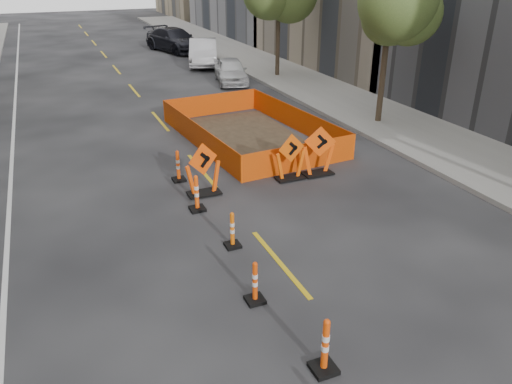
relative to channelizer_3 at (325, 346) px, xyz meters
name	(u,v)px	position (x,y,z in m)	size (l,w,h in m)	color
sidewalk_right	(389,121)	(9.73, 11.29, -0.46)	(4.00, 90.00, 0.15)	gray
tree_r_b	(390,11)	(9.13, 11.29, 3.99)	(2.80, 2.80, 5.95)	#382B1E
channelizer_3	(325,346)	(0.00, 0.00, 0.00)	(0.43, 0.43, 1.08)	#DD4209
channelizer_4	(255,282)	(-0.34, 2.19, -0.07)	(0.37, 0.37, 0.95)	#D53F08
channelizer_5	(232,230)	(-0.01, 4.38, -0.07)	(0.37, 0.37, 0.93)	#E25D09
channelizer_6	(197,193)	(-0.23, 6.57, -0.01)	(0.41, 0.41, 1.05)	#FF4C0A
channelizer_7	(178,166)	(-0.17, 8.75, -0.04)	(0.40, 0.40, 1.01)	#DE4109
chevron_sign_left	(203,169)	(0.25, 7.47, 0.27)	(1.08, 0.65, 1.62)	#FD4D0A
chevron_sign_center	(291,157)	(3.10, 7.49, 0.22)	(1.01, 0.61, 1.52)	#EA5409
chevron_sign_right	(319,151)	(4.09, 7.47, 0.28)	(1.09, 0.66, 1.64)	#FF500A
safety_fence	(249,127)	(3.42, 11.68, -0.08)	(4.34, 7.38, 0.92)	#F45B0C
parked_car_near	(231,71)	(6.12, 20.96, 0.14)	(1.60, 3.98, 1.36)	silver
parked_car_mid	(203,52)	(6.27, 26.56, 0.27)	(1.72, 4.94, 1.63)	#B7B6BC
parked_car_far	(175,40)	(5.91, 32.52, 0.30)	(2.35, 5.78, 1.68)	black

